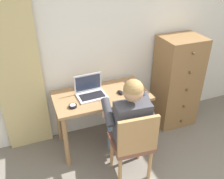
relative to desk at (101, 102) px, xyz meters
The scene contains 9 objects.
wall_back 0.85m from the desk, 40.30° to the left, with size 4.80×0.05×2.50m, color silver.
curtain_panel 1.06m from the desk, 161.24° to the left, with size 0.53×0.03×2.25m, color #CCB77A.
desk is the anchor object (origin of this frame).
dresser 1.14m from the desk, ahead, with size 0.54×0.48×1.29m.
chair 0.68m from the desk, 79.23° to the right, with size 0.45×0.43×0.89m.
person_seated 0.50m from the desk, 73.75° to the right, with size 0.56×0.61×1.20m.
laptop 0.21m from the desk, 166.27° to the left, with size 0.35×0.27×0.24m.
computer_mouse 0.27m from the desk, 16.72° to the right, with size 0.06×0.10×0.03m, color black.
desk_clock 0.43m from the desk, 159.00° to the right, with size 0.09×0.09×0.03m.
Camera 1 is at (-1.21, -0.55, 2.27)m, focal length 39.31 mm.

